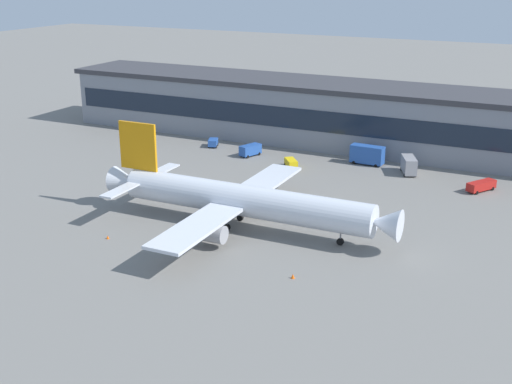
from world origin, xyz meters
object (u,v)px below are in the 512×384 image
Objects in this scene: crew_van at (250,150)px; stair_truck at (409,165)px; belt_loader at (482,185)px; catering_truck at (367,154)px; traffic_cone_0 at (183,235)px; traffic_cone_1 at (193,234)px; airliner at (240,200)px; traffic_cone_3 at (293,276)px; follow_me_car at (291,163)px; traffic_cone_2 at (108,237)px; baggage_tug at (213,142)px.

crew_van is 0.87× the size of stair_truck.
crew_van is at bearing 177.37° from belt_loader.
traffic_cone_0 is at bearing -104.94° from catering_truck.
traffic_cone_1 is (12.90, -45.80, -1.18)m from crew_van.
airliner is 21.01m from traffic_cone_3.
crew_van is (-12.07, 4.43, 0.37)m from follow_me_car.
traffic_cone_1 is 13.55m from traffic_cone_2.
follow_me_car is 0.63× the size of catering_truck.
baggage_tug is 12.04m from crew_van.
follow_me_car reaches higher than traffic_cone_0.
belt_loader is 0.89× the size of catering_truck.
catering_truck is at bearing 3.02° from baggage_tug.
stair_truck reaches higher than traffic_cone_0.
stair_truck reaches higher than traffic_cone_3.
belt_loader is 1.15× the size of crew_van.
catering_truck is at bearing 75.06° from traffic_cone_0.
airliner reaches higher than traffic_cone_2.
catering_truck is at bearing 35.70° from follow_me_car.
stair_truck is 53.34m from traffic_cone_1.
belt_loader reaches higher than traffic_cone_1.
traffic_cone_0 is 1.25× the size of traffic_cone_2.
airliner is 51.75m from baggage_tug.
baggage_tug is 6.93× the size of traffic_cone_2.
catering_truck is at bearing 163.13° from belt_loader.
stair_truck is 55.21m from traffic_cone_3.
baggage_tug reaches higher than traffic_cone_2.
airliner is at bearing -55.24° from baggage_tug.
stair_truck is 11.72× the size of traffic_cone_1.
catering_truck is 10.97× the size of traffic_cone_3.
baggage_tug is at bearing 116.44° from traffic_cone_1.
crew_van is 7.64× the size of traffic_cone_0.
crew_van reaches higher than traffic_cone_1.
airliner is 43.07m from crew_van.
traffic_cone_1 is (0.82, -41.38, -0.81)m from follow_me_car.
traffic_cone_0 is (11.71, -46.94, -1.09)m from crew_van.
belt_loader is at bearing 3.07° from follow_me_car.
stair_truck is at bearing 64.71° from traffic_cone_1.
traffic_cone_2 is (-34.34, -55.27, -1.68)m from stair_truck.
crew_van is 8.42× the size of traffic_cone_3.
catering_truck reaches higher than follow_me_car.
traffic_cone_1 is at bearing 31.42° from traffic_cone_2.
catering_truck is 12.46× the size of traffic_cone_2.
crew_van reaches higher than traffic_cone_3.
airliner reaches higher than belt_loader.
airliner is at bearing 53.60° from traffic_cone_1.
traffic_cone_0 is at bearing -115.91° from stair_truck.
traffic_cone_0 is at bearing 29.74° from traffic_cone_2.
belt_loader is 1.01× the size of stair_truck.
traffic_cone_1 is at bearing -74.27° from crew_van.
catering_truck is at bearing 97.40° from traffic_cone_3.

